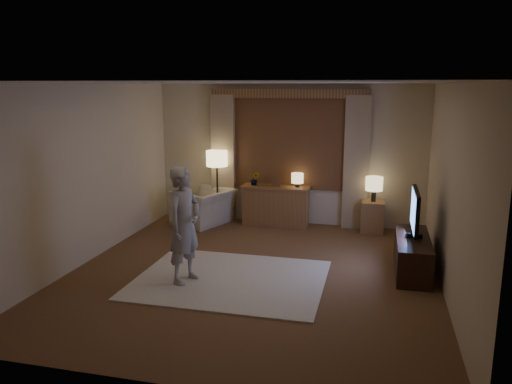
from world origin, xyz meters
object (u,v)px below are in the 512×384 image
(sideboard, at_px, (276,207))
(armchair, at_px, (204,207))
(tv_stand, at_px, (412,255))
(person, at_px, (185,225))
(side_table, at_px, (373,217))

(sideboard, bearing_deg, armchair, -168.63)
(tv_stand, distance_m, person, 3.18)
(sideboard, relative_size, person, 0.78)
(armchair, xyz_separation_m, tv_stand, (3.66, -1.64, -0.08))
(armchair, distance_m, person, 2.88)
(sideboard, xyz_separation_m, tv_stand, (2.34, -1.91, -0.10))
(armchair, relative_size, tv_stand, 0.72)
(armchair, height_order, tv_stand, armchair)
(sideboard, xyz_separation_m, side_table, (1.77, -0.05, -0.07))
(side_table, height_order, person, person)
(armchair, bearing_deg, person, 36.98)
(side_table, distance_m, person, 3.83)
(tv_stand, bearing_deg, side_table, 107.11)
(sideboard, relative_size, tv_stand, 0.86)
(side_table, bearing_deg, sideboard, 178.38)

